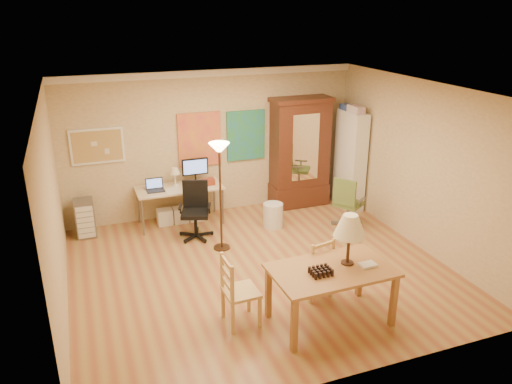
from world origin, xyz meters
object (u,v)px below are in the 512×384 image
object	(u,v)px
dining_table	(338,257)
computer_desk	(181,201)
office_chair_black	(196,223)
armoire	(300,159)
bookshelf	(350,160)
office_chair_green	(347,214)

from	to	relation	value
dining_table	computer_desk	size ratio (longest dim) A/B	0.99
computer_desk	office_chair_black	size ratio (longest dim) A/B	1.57
computer_desk	armoire	distance (m)	2.45
office_chair_black	bookshelf	size ratio (longest dim) A/B	0.52
dining_table	bookshelf	bearing A→B (deg)	57.63
computer_desk	bookshelf	xyz separation A→B (m)	(3.26, -0.36, 0.52)
computer_desk	office_chair_green	world-z (taller)	computer_desk
computer_desk	office_chair_green	distance (m)	3.01
armoire	office_chair_green	bearing A→B (deg)	-75.26
armoire	bookshelf	xyz separation A→B (m)	(0.87, -0.44, 0.01)
dining_table	armoire	distance (m)	3.93
office_chair_black	bookshelf	world-z (taller)	bookshelf
office_chair_green	computer_desk	bearing A→B (deg)	155.73
bookshelf	dining_table	bearing A→B (deg)	-122.37
computer_desk	bookshelf	bearing A→B (deg)	-6.23
dining_table	office_chair_black	world-z (taller)	dining_table
computer_desk	office_chair_black	distance (m)	0.72
computer_desk	office_chair_black	world-z (taller)	computer_desk
office_chair_green	armoire	size ratio (longest dim) A/B	0.44
office_chair_green	bookshelf	world-z (taller)	bookshelf
dining_table	office_chair_green	distance (m)	2.95
dining_table	office_chair_green	xyz separation A→B (m)	(1.57, 2.42, -0.64)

